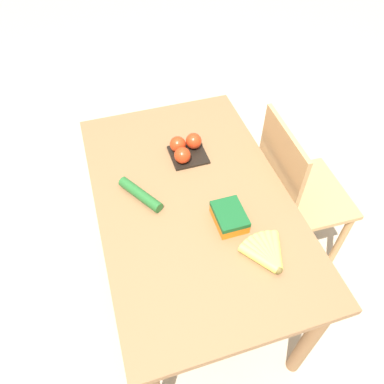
{
  "coord_description": "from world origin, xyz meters",
  "views": [
    {
      "loc": [
        0.93,
        -0.29,
        1.88
      ],
      "look_at": [
        0.0,
        0.0,
        0.75
      ],
      "focal_mm": 35.0,
      "sensor_mm": 36.0,
      "label": 1
    }
  ],
  "objects_px": {
    "banana_bunch": "(267,254)",
    "tomato_pack": "(185,148)",
    "chair": "(295,193)",
    "cucumber_near": "(140,194)",
    "carrot_bag": "(230,216)"
  },
  "relations": [
    {
      "from": "cucumber_near",
      "to": "carrot_bag",
      "type": "bearing_deg",
      "value": 53.76
    },
    {
      "from": "carrot_bag",
      "to": "cucumber_near",
      "type": "relative_size",
      "value": 0.71
    },
    {
      "from": "tomato_pack",
      "to": "cucumber_near",
      "type": "distance_m",
      "value": 0.31
    },
    {
      "from": "tomato_pack",
      "to": "cucumber_near",
      "type": "height_order",
      "value": "tomato_pack"
    },
    {
      "from": "banana_bunch",
      "to": "tomato_pack",
      "type": "distance_m",
      "value": 0.6
    },
    {
      "from": "chair",
      "to": "cucumber_near",
      "type": "distance_m",
      "value": 0.8
    },
    {
      "from": "tomato_pack",
      "to": "carrot_bag",
      "type": "xyz_separation_m",
      "value": [
        0.41,
        0.05,
        -0.0
      ]
    },
    {
      "from": "chair",
      "to": "tomato_pack",
      "type": "relative_size",
      "value": 5.71
    },
    {
      "from": "banana_bunch",
      "to": "chair",
      "type": "bearing_deg",
      "value": 136.95
    },
    {
      "from": "banana_bunch",
      "to": "carrot_bag",
      "type": "height_order",
      "value": "carrot_bag"
    },
    {
      "from": "tomato_pack",
      "to": "cucumber_near",
      "type": "relative_size",
      "value": 0.76
    },
    {
      "from": "chair",
      "to": "cucumber_near",
      "type": "xyz_separation_m",
      "value": [
        0.01,
        -0.76,
        0.27
      ]
    },
    {
      "from": "chair",
      "to": "tomato_pack",
      "type": "height_order",
      "value": "chair"
    },
    {
      "from": "chair",
      "to": "carrot_bag",
      "type": "distance_m",
      "value": 0.59
    },
    {
      "from": "tomato_pack",
      "to": "chair",
      "type": "bearing_deg",
      "value": 70.92
    }
  ]
}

